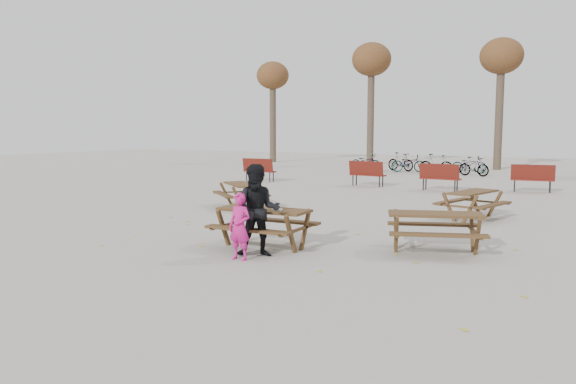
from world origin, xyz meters
The scene contains 14 objects.
ground centered at (0.00, 0.00, 0.00)m, with size 80.00×80.00×0.00m, color gray.
main_picnic_table centered at (0.00, 0.00, 0.59)m, with size 1.80×1.45×0.78m.
food_tray centered at (0.35, -0.09, 0.79)m, with size 0.18×0.11×0.04m, color white.
bread_roll centered at (0.35, -0.09, 0.83)m, with size 0.14×0.06×0.05m, color tan.
soda_bottle centered at (-0.22, -0.18, 0.85)m, with size 0.07×0.07×0.17m.
child centered at (0.14, -1.09, 0.60)m, with size 0.44×0.29×1.20m, color #C71879.
adult centered at (0.28, -0.68, 0.84)m, with size 0.82×0.64×1.69m, color black.
picnic_table_east centered at (3.05, 1.18, 0.37)m, with size 1.74×1.40×0.75m, color #3C2716, non-canonical shape.
picnic_table_north centered at (-3.51, 4.61, 0.35)m, with size 1.64×1.32×0.71m, color #3C2716, non-canonical shape.
picnic_table_far centered at (2.97, 5.56, 0.36)m, with size 1.68×1.36×0.72m, color #3C2716, non-canonical shape.
park_bench_row centered at (-1.28, 12.30, 0.52)m, with size 12.61×1.72×1.03m.
bicycle_row centered at (-2.32, 20.26, 0.49)m, with size 7.64×2.67×1.03m.
tree_row centered at (0.90, 25.15, 6.19)m, with size 32.17×3.52×8.26m.
fallen_leaves centered at (0.50, 2.50, 0.00)m, with size 11.00×11.00×0.01m, color gold, non-canonical shape.
Camera 1 is at (5.51, -9.33, 2.32)m, focal length 35.00 mm.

